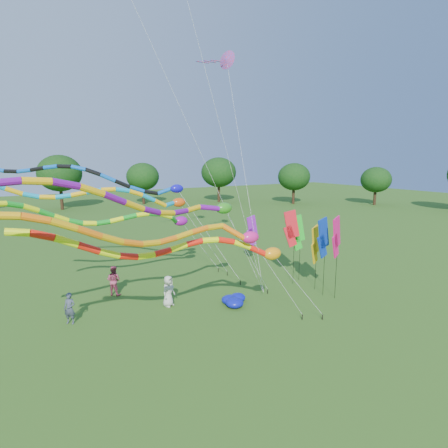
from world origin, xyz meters
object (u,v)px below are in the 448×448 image
person_a (168,291)px  person_b (70,308)px  blue_nylon_heap (236,301)px  tube_kite_orange (163,233)px  tube_kite_red (194,249)px  person_c (114,280)px

person_a → person_b: (-5.21, 0.42, -0.08)m
blue_nylon_heap → tube_kite_orange: bearing=-146.2°
tube_kite_orange → person_b: bearing=111.6°
person_a → tube_kite_red: bearing=-127.9°
tube_kite_red → blue_nylon_heap: tube_kite_red is taller
person_a → person_b: 5.23m
tube_kite_red → blue_nylon_heap: (4.19, 3.22, -4.32)m
person_a → person_c: 4.02m
tube_kite_red → person_c: size_ratio=7.38×
person_a → person_c: size_ratio=0.96×
tube_kite_orange → person_b: size_ratio=9.00×
tube_kite_orange → blue_nylon_heap: 8.76m
tube_kite_red → person_b: bearing=135.0°
tube_kite_red → person_a: 6.27m
tube_kite_red → blue_nylon_heap: size_ratio=7.71×
tube_kite_orange → tube_kite_red: bearing=19.5°
blue_nylon_heap → person_c: 7.66m
person_c → person_a: bearing=168.8°
person_a → person_b: size_ratio=1.10×
tube_kite_orange → person_c: (0.20, 9.05, -4.59)m
blue_nylon_heap → person_c: person_c is taller
person_b → tube_kite_red: bearing=-13.0°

